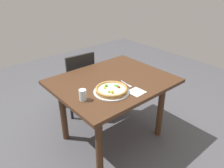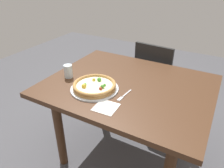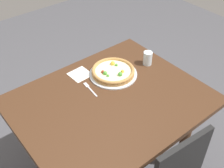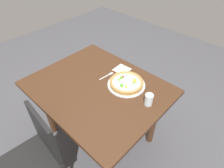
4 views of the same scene
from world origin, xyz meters
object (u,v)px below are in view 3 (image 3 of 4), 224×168
object	(u,v)px
dining_table	(111,112)
pizza	(113,71)
fork	(89,88)
drinking_glass	(148,58)
plate	(113,74)
napkin	(80,74)

from	to	relation	value
dining_table	pizza	xyz separation A→B (m)	(0.18, 0.19, 0.14)
fork	pizza	bearing A→B (deg)	-79.49
dining_table	drinking_glass	distance (m)	0.50
pizza	fork	xyz separation A→B (m)	(-0.22, -0.02, -0.03)
plate	pizza	xyz separation A→B (m)	(-0.00, -0.00, 0.03)
napkin	plate	bearing A→B (deg)	-39.41
pizza	napkin	bearing A→B (deg)	140.55
dining_table	napkin	world-z (taller)	napkin
drinking_glass	napkin	world-z (taller)	drinking_glass
plate	drinking_glass	world-z (taller)	drinking_glass
pizza	fork	bearing A→B (deg)	-175.32
fork	drinking_glass	size ratio (longest dim) A/B	1.63
pizza	drinking_glass	distance (m)	0.29
drinking_glass	napkin	bearing A→B (deg)	155.72
pizza	drinking_glass	xyz separation A→B (m)	(0.28, -0.06, 0.02)
plate	fork	size ratio (longest dim) A/B	2.05
dining_table	plate	world-z (taller)	plate
dining_table	fork	bearing A→B (deg)	104.51
pizza	fork	distance (m)	0.22
plate	pizza	bearing A→B (deg)	-118.72
plate	drinking_glass	xyz separation A→B (m)	(0.28, -0.06, 0.05)
dining_table	napkin	xyz separation A→B (m)	(-0.01, 0.34, 0.11)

